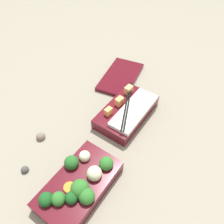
{
  "coord_description": "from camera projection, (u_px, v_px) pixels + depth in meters",
  "views": [
    {
      "loc": [
        -0.27,
        -0.2,
        0.54
      ],
      "look_at": [
        0.11,
        0.06,
        0.04
      ],
      "focal_mm": 35.0,
      "sensor_mm": 36.0,
      "label": 1
    }
  ],
  "objects": [
    {
      "name": "pebble_0",
      "position": [
        41.0,
        137.0,
        0.65
      ],
      "size": [
        0.03,
        0.03,
        0.03
      ],
      "primitive_type": "sphere",
      "color": "#7A6B5B",
      "rests_on": "ground_plane"
    },
    {
      "name": "bento_tray_rice",
      "position": [
        127.0,
        111.0,
        0.7
      ],
      "size": [
        0.21,
        0.12,
        0.06
      ],
      "color": "#510F19",
      "rests_on": "ground_plane"
    },
    {
      "name": "bento_tray_vegetable",
      "position": [
        80.0,
        184.0,
        0.53
      ],
      "size": [
        0.21,
        0.12,
        0.07
      ],
      "color": "#510F19",
      "rests_on": "ground_plane"
    },
    {
      "name": "ground_plane",
      "position": [
        107.0,
        151.0,
        0.62
      ],
      "size": [
        3.0,
        3.0,
        0.0
      ],
      "primitive_type": "plane",
      "color": "gray"
    },
    {
      "name": "bento_lid",
      "position": [
        121.0,
        77.0,
        0.84
      ],
      "size": [
        0.23,
        0.16,
        0.01
      ],
      "primitive_type": "cube",
      "rotation": [
        0.0,
        0.0,
        0.2
      ],
      "color": "#510F19",
      "rests_on": "ground_plane"
    },
    {
      "name": "pebble_2",
      "position": [
        25.0,
        170.0,
        0.58
      ],
      "size": [
        0.02,
        0.02,
        0.02
      ],
      "primitive_type": "sphere",
      "color": "#474442",
      "rests_on": "ground_plane"
    }
  ]
}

